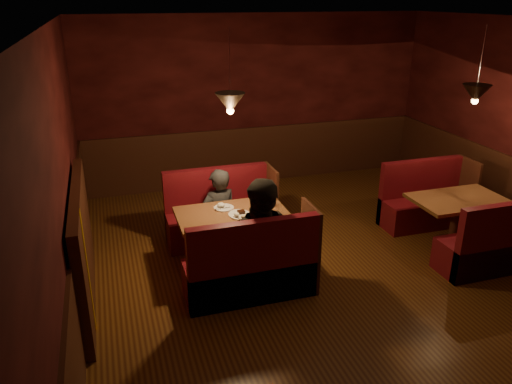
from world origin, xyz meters
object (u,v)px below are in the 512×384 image
object	(u,v)px
second_bench_far	(425,204)
second_bench_near	(495,248)
second_table	(457,210)
diner_a	(218,196)
main_bench_near	(253,272)
main_table	(234,225)
diner_b	(266,224)
main_bench_far	(221,218)

from	to	relation	value
second_bench_far	second_bench_near	world-z (taller)	same
second_bench_near	second_table	bearing A→B (deg)	92.20
diner_a	main_bench_near	bearing A→B (deg)	79.69
main_table	second_table	size ratio (longest dim) A/B	1.11
second_table	second_bench_far	world-z (taller)	second_bench_far
main_table	second_table	world-z (taller)	main_table
second_bench_near	diner_a	bearing A→B (deg)	152.02
second_table	main_table	bearing A→B (deg)	173.26
second_table	second_bench_far	bearing A→B (deg)	87.80
diner_b	diner_a	bearing A→B (deg)	122.72
main_bench_near	second_table	world-z (taller)	main_bench_near
diner_b	second_table	bearing A→B (deg)	28.93
second_bench_far	diner_b	xyz separation A→B (m)	(-2.81, -1.07, 0.55)
main_bench_far	main_bench_near	size ratio (longest dim) A/B	1.00
main_bench_far	main_bench_near	distance (m)	1.51
main_bench_near	second_bench_far	distance (m)	3.19
second_bench_far	diner_b	bearing A→B (deg)	-159.19
second_table	second_bench_near	bearing A→B (deg)	-87.80
main_bench_far	diner_b	size ratio (longest dim) A/B	0.86
main_bench_near	diner_a	world-z (taller)	diner_a
diner_a	diner_b	world-z (taller)	diner_b
diner_a	diner_b	xyz separation A→B (m)	(0.24, -1.25, 0.13)
main_bench_near	second_bench_far	size ratio (longest dim) A/B	1.10
second_table	diner_a	size ratio (longest dim) A/B	0.83
main_bench_near	diner_a	xyz separation A→B (m)	(-0.07, 1.31, 0.40)
main_bench_near	diner_a	distance (m)	1.37
second_table	second_bench_near	size ratio (longest dim) A/B	0.90
second_bench_far	main_bench_far	bearing A→B (deg)	172.59
diner_a	diner_b	size ratio (longest dim) A/B	0.85
main_table	main_bench_far	bearing A→B (deg)	88.90
second_bench_near	diner_a	xyz separation A→B (m)	(-3.05, 1.62, 0.42)
second_table	diner_a	distance (m)	3.17
main_table	diner_a	size ratio (longest dim) A/B	0.92
second_bench_near	diner_b	distance (m)	2.89
diner_a	main_bench_far	bearing A→B (deg)	-122.79
main_bench_far	main_bench_near	bearing A→B (deg)	-90.00
diner_b	main_bench_far	bearing A→B (deg)	118.46
main_table	diner_a	bearing A→B (deg)	95.91
main_bench_far	diner_a	world-z (taller)	diner_a
main_bench_near	second_bench_near	size ratio (longest dim) A/B	1.10
main_bench_far	second_table	distance (m)	3.16
second_bench_near	main_bench_far	bearing A→B (deg)	148.52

